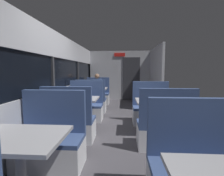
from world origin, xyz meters
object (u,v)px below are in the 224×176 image
Objects in this scene: bench_near_window_facing_entry at (51,144)px; dining_table_rear_aisle at (157,105)px; bench_rear_aisle_facing_entry at (151,111)px; bench_far_window_facing_end at (91,102)px; dining_table_near_window at (19,145)px; coffee_cup_primary at (87,97)px; bench_mid_window_facing_entry at (86,108)px; bench_front_aisle_facing_entry at (196,175)px; seated_passenger at (97,91)px; dining_table_mid_window at (79,102)px; dining_table_far_window at (95,91)px; bench_far_window_facing_entry at (98,96)px; bench_mid_window_facing_end at (70,125)px; bench_rear_aisle_facing_end at (164,130)px.

bench_near_window_facing_entry is 2.27m from dining_table_rear_aisle.
bench_far_window_facing_end is at bearing 149.19° from bench_rear_aisle_facing_entry.
bench_near_window_facing_entry reaches higher than dining_table_near_window.
coffee_cup_primary is at bearing -158.57° from bench_rear_aisle_facing_entry.
coffee_cup_primary is at bearing -75.22° from bench_mid_window_facing_entry.
dining_table_rear_aisle is at bearing 90.00° from bench_front_aisle_facing_entry.
dining_table_rear_aisle is 3.58m from seated_passenger.
bench_front_aisle_facing_entry reaches higher than dining_table_rear_aisle.
dining_table_mid_window is 1.80m from dining_table_rear_aisle.
dining_table_near_window is at bearing -90.00° from dining_table_far_window.
bench_far_window_facing_entry is (0.00, 5.23, -0.31)m from dining_table_near_window.
dining_table_rear_aisle is (1.79, 1.37, 0.31)m from bench_near_window_facing_entry.
dining_table_rear_aisle is at bearing -44.63° from bench_far_window_facing_end.
dining_table_mid_window is at bearing 90.00° from bench_mid_window_facing_end.
dining_table_near_window is 3.31m from bench_rear_aisle_facing_entry.
bench_mid_window_facing_entry is at bearing -90.00° from dining_table_far_window.
bench_mid_window_facing_entry is 1.80m from bench_rear_aisle_facing_entry.
bench_far_window_facing_entry is at bearing 90.00° from dining_table_far_window.
bench_front_aisle_facing_entry reaches higher than dining_table_mid_window.
bench_mid_window_facing_end is (0.00, -0.70, -0.31)m from dining_table_mid_window.
bench_rear_aisle_facing_entry is at bearing -30.81° from bench_far_window_facing_end.
dining_table_near_window is at bearing -90.00° from bench_far_window_facing_end.
coffee_cup_primary is (0.22, -0.82, 0.46)m from bench_mid_window_facing_entry.
dining_table_mid_window is at bearing 151.23° from coffee_cup_primary.
dining_table_near_window is 5.16m from seated_passenger.
bench_front_aisle_facing_entry is 5.37m from seated_passenger.
bench_near_window_facing_entry is 1.00× the size of bench_mid_window_facing_entry.
bench_far_window_facing_entry is at bearing 114.85° from bench_rear_aisle_facing_end.
bench_rear_aisle_facing_end is at bearing 20.45° from bench_near_window_facing_entry.
dining_table_far_window is at bearing 125.97° from dining_table_rear_aisle.
bench_far_window_facing_end reaches higher than dining_table_far_window.
bench_mid_window_facing_end and bench_rear_aisle_facing_entry have the same top height.
bench_mid_window_facing_end is 1.00× the size of bench_far_window_facing_entry.
bench_far_window_facing_end is at bearing -90.00° from bench_far_window_facing_entry.
bench_rear_aisle_facing_end is 0.87× the size of seated_passenger.
bench_far_window_facing_entry is (0.00, 2.27, 0.00)m from bench_mid_window_facing_entry.
dining_table_near_window is 2.98m from bench_mid_window_facing_entry.
bench_far_window_facing_entry is 0.22m from seated_passenger.
coffee_cup_primary is at bearing 177.04° from dining_table_rear_aisle.
bench_rear_aisle_facing_entry is at bearing 49.10° from bench_near_window_facing_entry.
coffee_cup_primary is (-1.57, 0.78, 0.46)m from bench_rear_aisle_facing_end.
bench_rear_aisle_facing_entry is 12.22× the size of coffee_cup_primary.
dining_table_near_window and dining_table_far_window have the same top height.
bench_far_window_facing_entry is 3.65m from dining_table_rear_aisle.
bench_front_aisle_facing_entry is at bearing -39.35° from bench_mid_window_facing_end.
coffee_cup_primary is at bearing 84.26° from dining_table_near_window.
dining_table_rear_aisle is at bearing 37.37° from bench_near_window_facing_entry.
bench_far_window_facing_end is 0.87× the size of seated_passenger.
dining_table_rear_aisle is 0.71× the size of seated_passenger.
bench_rear_aisle_facing_entry reaches higher than dining_table_rear_aisle.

